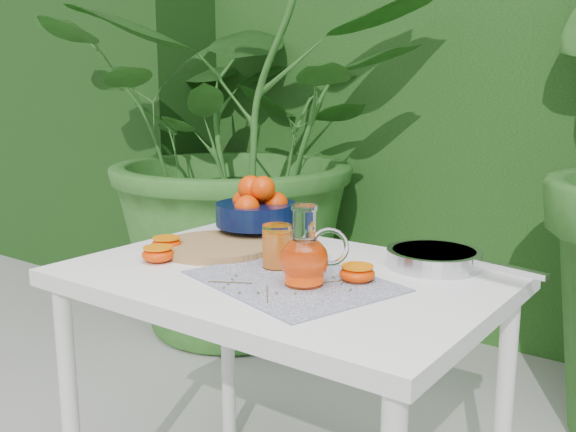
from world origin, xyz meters
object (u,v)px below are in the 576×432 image
Objects in this scene: cutting_board at (217,247)px; saute_pan at (435,258)px; white_table at (283,304)px; fruit_bowl at (256,209)px; juice_pitcher at (305,257)px.

saute_pan reaches higher than cutting_board.
fruit_bowl is at bearing 139.05° from white_table.
fruit_bowl reaches higher than juice_pitcher.
fruit_bowl is at bearing 93.08° from cutting_board.
cutting_board is 0.20m from fruit_bowl.
cutting_board is at bearing 168.38° from white_table.
juice_pitcher is 0.36m from saute_pan.
saute_pan is (0.54, 0.19, 0.01)m from cutting_board.
white_table is at bearing -40.95° from fruit_bowl.
juice_pitcher is at bearing -31.30° from white_table.
juice_pitcher is (0.37, -0.12, 0.06)m from cutting_board.
juice_pitcher reaches higher than saute_pan.
juice_pitcher is at bearing -118.10° from saute_pan.
cutting_board is (-0.26, 0.05, 0.09)m from white_table.
fruit_bowl is (-0.27, 0.23, 0.17)m from white_table.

